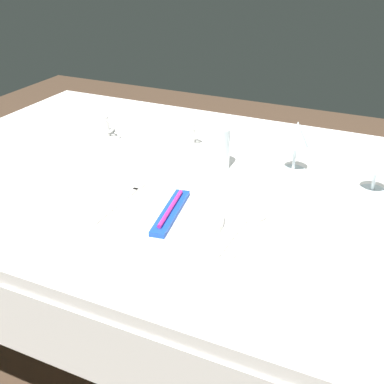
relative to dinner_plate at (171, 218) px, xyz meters
name	(u,v)px	position (x,y,z in m)	size (l,w,h in m)	color
ground_plane	(204,371)	(-0.01, 0.23, -0.75)	(6.00, 6.00, 0.00)	#4C3828
dining_table	(207,207)	(-0.01, 0.23, -0.09)	(1.80, 1.11, 0.74)	white
dinner_plate	(171,218)	(0.00, 0.00, 0.00)	(0.25, 0.25, 0.02)	white
toothbrush_package	(171,212)	(0.00, 0.00, 0.02)	(0.07, 0.21, 0.02)	blue
fork_outer	(122,201)	(-0.16, 0.03, -0.01)	(0.02, 0.23, 0.00)	beige
dinner_knife	(234,232)	(0.16, 0.01, -0.01)	(0.03, 0.23, 0.00)	beige
spoon_soup	(252,228)	(0.19, 0.05, -0.01)	(0.03, 0.21, 0.01)	beige
saucer_left	(100,136)	(-0.46, 0.38, 0.00)	(0.14, 0.14, 0.01)	white
coffee_cup_left	(99,125)	(-0.46, 0.38, 0.04)	(0.10, 0.07, 0.07)	white
saucer_right	(183,142)	(-0.18, 0.45, 0.00)	(0.12, 0.12, 0.01)	white
coffee_cup_right	(184,132)	(-0.18, 0.45, 0.03)	(0.10, 0.08, 0.06)	white
wine_glass_centre	(297,137)	(0.19, 0.39, 0.10)	(0.07, 0.07, 0.15)	silver
wine_glass_left	(378,159)	(0.42, 0.36, 0.09)	(0.07, 0.07, 0.14)	silver
drink_tumbler	(217,148)	(-0.01, 0.32, 0.05)	(0.07, 0.07, 0.12)	silver
napkin_folded	(267,154)	(0.14, 0.29, 0.08)	(0.08, 0.08, 0.17)	white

